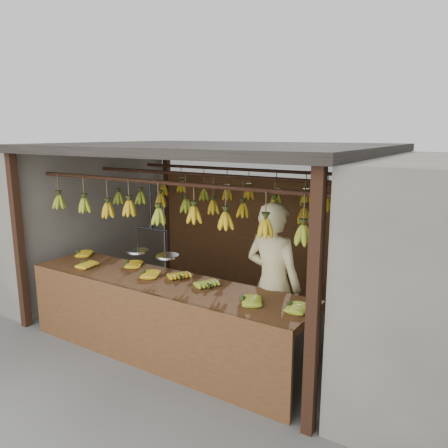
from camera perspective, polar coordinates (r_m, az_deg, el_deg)
The scene contains 8 objects.
ground at distance 6.21m, azimuth -1.52°, elevation -12.32°, with size 80.00×80.00×0.00m, color #5B5B57.
stall at distance 5.97m, azimuth 0.15°, elevation 6.37°, with size 4.30×3.30×2.40m.
neighbor_left at distance 8.35m, azimuth -22.55°, elevation 1.34°, with size 3.00×3.00×2.30m, color slate.
counter at distance 5.00m, azimuth -8.90°, elevation -9.77°, with size 3.55×0.80×0.96m.
hanging_bananas at distance 5.73m, azimuth -1.56°, elevation 2.54°, with size 3.64×2.25×0.39m.
balance_scale at distance 5.15m, azimuth -9.37°, elevation -3.30°, with size 0.70×0.27×0.86m.
vendor at distance 4.82m, azimuth 6.40°, elevation -7.86°, with size 0.67×0.44×1.84m, color beige.
bag_bundles at distance 6.36m, azimuth 20.26°, elevation -3.09°, with size 0.08×0.26×1.25m.
Camera 1 is at (3.17, -4.70, 2.53)m, focal length 35.00 mm.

